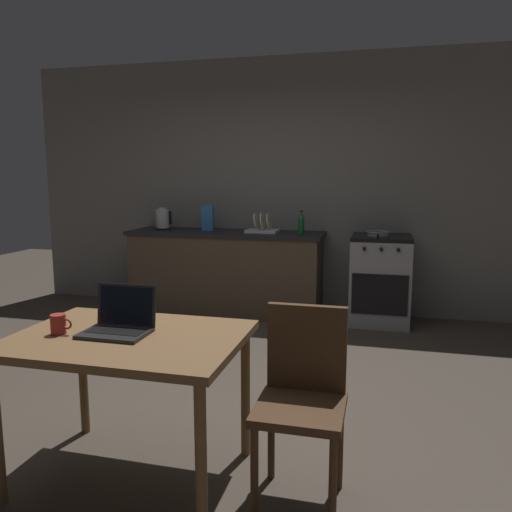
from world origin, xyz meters
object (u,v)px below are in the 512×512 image
(chair, at_px, (303,390))
(cereal_box, at_px, (208,218))
(frying_pan, at_px, (378,233))
(stove_oven, at_px, (380,280))
(coffee_mug, at_px, (59,324))
(bottle, at_px, (301,223))
(laptop, at_px, (119,324))
(dining_table, at_px, (129,351))
(electric_kettle, at_px, (163,219))
(dish_rack, at_px, (263,228))

(chair, height_order, cereal_box, cereal_box)
(chair, distance_m, frying_pan, 3.08)
(cereal_box, bearing_deg, stove_oven, -0.68)
(frying_pan, xyz_separation_m, coffee_mug, (-1.47, -3.17, -0.14))
(chair, height_order, bottle, bottle)
(laptop, distance_m, bottle, 3.10)
(dining_table, distance_m, electric_kettle, 3.39)
(chair, height_order, frying_pan, frying_pan)
(bottle, bearing_deg, dish_rack, 173.36)
(dining_table, height_order, frying_pan, frying_pan)
(bottle, bearing_deg, chair, -80.60)
(stove_oven, bearing_deg, coffee_mug, -115.31)
(bottle, bearing_deg, stove_oven, 3.29)
(dining_table, xyz_separation_m, bottle, (0.35, 3.08, 0.37))
(stove_oven, distance_m, frying_pan, 0.49)
(bottle, relative_size, frying_pan, 0.61)
(chair, xyz_separation_m, cereal_box, (-1.56, 3.08, 0.53))
(cereal_box, bearing_deg, laptop, -78.27)
(stove_oven, relative_size, bottle, 3.72)
(bottle, height_order, cereal_box, cereal_box)
(frying_pan, relative_size, dish_rack, 1.18)
(stove_oven, distance_m, coffee_mug, 3.56)
(dish_rack, bearing_deg, dining_table, -88.56)
(dining_table, xyz_separation_m, coffee_mug, (-0.34, -0.07, 0.13))
(laptop, relative_size, coffee_mug, 2.85)
(coffee_mug, height_order, dish_rack, dish_rack)
(dining_table, distance_m, coffee_mug, 0.37)
(dining_table, bearing_deg, electric_kettle, 111.66)
(laptop, bearing_deg, bottle, 94.63)
(dining_table, height_order, electric_kettle, electric_kettle)
(stove_oven, distance_m, chair, 3.08)
(laptop, relative_size, frying_pan, 0.80)
(stove_oven, xyz_separation_m, coffee_mug, (-1.51, -3.20, 0.34))
(dining_table, bearing_deg, chair, 4.66)
(dining_table, xyz_separation_m, dish_rack, (-0.08, 3.13, 0.30))
(laptop, distance_m, frying_pan, 3.31)
(chair, height_order, electric_kettle, electric_kettle)
(coffee_mug, bearing_deg, cereal_box, 96.65)
(dining_table, relative_size, frying_pan, 2.77)
(laptop, xyz_separation_m, electric_kettle, (-1.18, 3.11, 0.24))
(dining_table, relative_size, bottle, 4.52)
(stove_oven, bearing_deg, dining_table, -110.61)
(bottle, bearing_deg, coffee_mug, -102.30)
(electric_kettle, relative_size, dish_rack, 0.73)
(frying_pan, bearing_deg, coffee_mug, -114.93)
(laptop, bearing_deg, coffee_mug, -149.57)
(laptop, relative_size, electric_kettle, 1.29)
(stove_oven, relative_size, frying_pan, 2.28)
(laptop, xyz_separation_m, coffee_mug, (-0.27, -0.09, 0.00))
(stove_oven, bearing_deg, bottle, -176.71)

